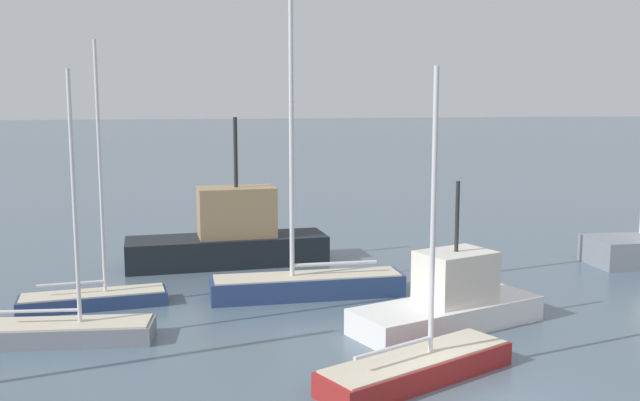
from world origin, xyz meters
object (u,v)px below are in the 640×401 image
sailboat_1 (94,295)px  sailboat_5 (67,329)px  sailboat_0 (418,364)px  sailboat_2 (307,281)px  fishing_boat_1 (450,301)px  fishing_boat_0 (230,237)px

sailboat_1 → sailboat_5: bearing=-102.0°
sailboat_0 → sailboat_2: (-0.26, 6.97, 0.15)m
sailboat_1 → sailboat_2: bearing=-7.5°
sailboat_0 → fishing_boat_1: size_ratio=1.19×
sailboat_2 → fishing_boat_1: 4.83m
sailboat_1 → fishing_boat_0: (4.91, 4.15, 0.67)m
sailboat_0 → fishing_boat_1: bearing=33.2°
sailboat_1 → fishing_boat_1: bearing=-27.7°
fishing_boat_0 → sailboat_5: bearing=-123.9°
sailboat_2 → fishing_boat_0: (-1.35, 5.12, 0.51)m
sailboat_1 → sailboat_5: (-0.69, -2.92, -0.02)m
sailboat_2 → fishing_boat_0: sailboat_2 is taller
sailboat_2 → fishing_boat_0: 5.32m
sailboat_0 → fishing_boat_0: sailboat_0 is taller
sailboat_5 → fishing_boat_1: sailboat_5 is taller
sailboat_5 → sailboat_0: bearing=-21.4°
sailboat_5 → sailboat_2: bearing=29.2°
sailboat_1 → fishing_boat_0: sailboat_1 is taller
sailboat_0 → sailboat_1: 10.27m
fishing_boat_0 → sailboat_1: bearing=-135.4°
sailboat_0 → sailboat_1: bearing=112.0°
sailboat_1 → fishing_boat_0: bearing=41.5°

